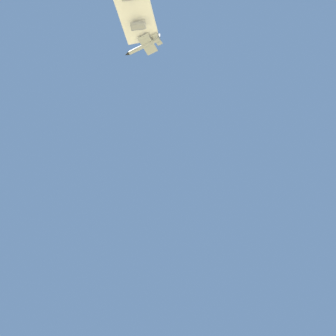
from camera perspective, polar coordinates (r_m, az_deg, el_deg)
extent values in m
cylinder|color=gray|center=(136.00, -4.77, 21.56)|extent=(5.70, 4.44, 3.00)
cylinder|color=#999EA3|center=(141.58, -3.78, 18.75)|extent=(11.08, 9.30, 1.50)
cone|color=black|center=(143.93, -6.48, 17.49)|extent=(2.50, 2.42, 1.50)
cube|color=#999EA3|center=(140.98, -3.23, 18.96)|extent=(8.44, 8.99, 0.24)
cube|color=#999EA3|center=(141.78, -1.70, 20.06)|extent=(2.00, 1.66, 2.60)
cube|color=#999EA3|center=(140.26, -1.72, 19.71)|extent=(4.56, 5.00, 0.20)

